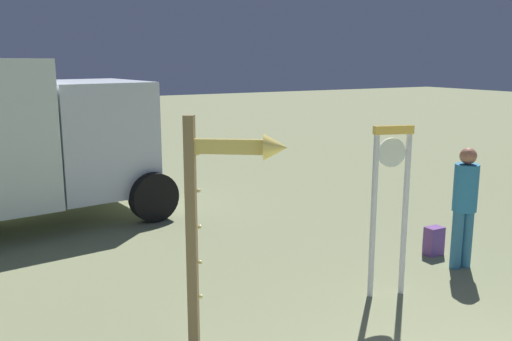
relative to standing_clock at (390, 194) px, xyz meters
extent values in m
cylinder|color=silver|center=(-0.20, 0.06, -0.29)|extent=(0.07, 0.07, 2.04)
cylinder|color=silver|center=(0.20, -0.07, -0.29)|extent=(0.07, 0.07, 2.04)
cube|color=#FFCA4B|center=(0.00, -0.01, 0.79)|extent=(0.50, 0.22, 0.10)
cylinder|color=white|center=(0.01, 0.02, 0.51)|extent=(0.35, 0.14, 0.35)
cube|color=black|center=(0.01, 0.05, 0.51)|extent=(0.07, 0.03, 0.07)
cube|color=black|center=(0.01, 0.05, 0.51)|extent=(0.04, 0.02, 0.13)
cube|color=#927A50|center=(-2.65, -0.12, -0.10)|extent=(0.14, 0.14, 2.41)
cube|color=#FFDD66|center=(-2.33, -0.33, 0.81)|extent=(0.58, 0.43, 0.14)
cone|color=#FFDD66|center=(-1.98, -0.58, 0.81)|extent=(0.32, 0.33, 0.25)
sphere|color=#EEEB87|center=(-2.58, -0.16, -0.70)|extent=(0.04, 0.04, 0.04)
sphere|color=#FFE787|center=(-2.58, -0.16, -0.34)|extent=(0.04, 0.04, 0.04)
sphere|color=#F4E78A|center=(-2.58, -0.16, 0.02)|extent=(0.04, 0.04, 0.04)
sphere|color=#FAE290|center=(-2.58, -0.16, 0.38)|extent=(0.04, 0.04, 0.04)
sphere|color=#F9EE96|center=(-2.58, -0.16, 0.74)|extent=(0.04, 0.04, 0.04)
cylinder|color=teal|center=(1.64, 0.17, -0.89)|extent=(0.16, 0.16, 0.84)
cylinder|color=teal|center=(1.48, 0.20, -0.89)|extent=(0.16, 0.16, 0.84)
cylinder|color=teal|center=(1.56, 0.19, -0.14)|extent=(0.33, 0.33, 0.66)
sphere|color=#AA6C50|center=(1.56, 0.19, 0.31)|extent=(0.23, 0.23, 0.23)
cube|color=#74458C|center=(1.62, 0.74, -1.09)|extent=(0.27, 0.19, 0.44)
cube|color=#6E467A|center=(1.62, 0.86, -1.15)|extent=(0.19, 0.04, 0.19)
cube|color=silver|center=(-2.31, 5.59, 0.17)|extent=(2.03, 2.43, 2.06)
cube|color=black|center=(-1.42, 5.70, 0.59)|extent=(0.27, 1.87, 0.91)
cylinder|color=black|center=(-1.51, 4.49, -0.86)|extent=(0.92, 0.36, 0.90)
cylinder|color=black|center=(-1.81, 6.86, -0.86)|extent=(0.92, 0.36, 0.90)
camera|label=1|loc=(-4.57, -4.90, 1.62)|focal=38.63mm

